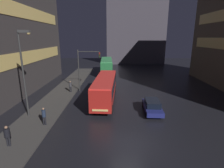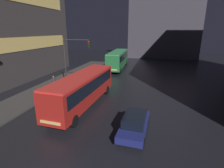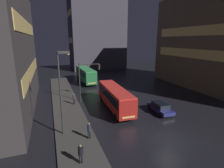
{
  "view_description": "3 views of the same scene",
  "coord_description": "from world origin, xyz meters",
  "px_view_note": "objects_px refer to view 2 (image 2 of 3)",
  "views": [
    {
      "loc": [
        -1.05,
        -12.18,
        8.23
      ],
      "look_at": [
        -1.43,
        11.34,
        1.94
      ],
      "focal_mm": 28.0,
      "sensor_mm": 36.0,
      "label": 1
    },
    {
      "loc": [
        4.48,
        -5.07,
        7.21
      ],
      "look_at": [
        -0.37,
        13.49,
        1.32
      ],
      "focal_mm": 28.0,
      "sensor_mm": 36.0,
      "label": 2
    },
    {
      "loc": [
        -10.95,
        -12.95,
        9.94
      ],
      "look_at": [
        -1.38,
        13.58,
        2.79
      ],
      "focal_mm": 28.0,
      "sensor_mm": 36.0,
      "label": 3
    }
  ],
  "objects_px": {
    "bus_far": "(118,58)",
    "pedestrian_far": "(54,81)",
    "car_taxi": "(135,123)",
    "traffic_light_main": "(73,55)",
    "bus_near": "(83,87)"
  },
  "relations": [
    {
      "from": "bus_near",
      "to": "traffic_light_main",
      "type": "xyz_separation_m",
      "value": [
        -3.14,
        4.51,
        2.41
      ]
    },
    {
      "from": "bus_near",
      "to": "traffic_light_main",
      "type": "bearing_deg",
      "value": -52.51
    },
    {
      "from": "bus_near",
      "to": "pedestrian_far",
      "type": "xyz_separation_m",
      "value": [
        -5.48,
        3.44,
        -0.81
      ]
    },
    {
      "from": "bus_near",
      "to": "bus_far",
      "type": "bearing_deg",
      "value": -85.31
    },
    {
      "from": "bus_far",
      "to": "car_taxi",
      "type": "xyz_separation_m",
      "value": [
        6.17,
        -21.46,
        -1.37
      ]
    },
    {
      "from": "bus_far",
      "to": "traffic_light_main",
      "type": "bearing_deg",
      "value": 76.95
    },
    {
      "from": "car_taxi",
      "to": "traffic_light_main",
      "type": "relative_size",
      "value": 0.69
    },
    {
      "from": "traffic_light_main",
      "to": "bus_near",
      "type": "bearing_deg",
      "value": -55.15
    },
    {
      "from": "bus_near",
      "to": "car_taxi",
      "type": "xyz_separation_m",
      "value": [
        5.52,
        -3.48,
        -1.24
      ]
    },
    {
      "from": "pedestrian_far",
      "to": "bus_near",
      "type": "bearing_deg",
      "value": -136.98
    },
    {
      "from": "bus_far",
      "to": "traffic_light_main",
      "type": "xyz_separation_m",
      "value": [
        -2.5,
        -13.47,
        2.28
      ]
    },
    {
      "from": "bus_far",
      "to": "pedestrian_far",
      "type": "bearing_deg",
      "value": 69.08
    },
    {
      "from": "bus_near",
      "to": "bus_far",
      "type": "xyz_separation_m",
      "value": [
        -0.64,
        17.98,
        0.13
      ]
    },
    {
      "from": "traffic_light_main",
      "to": "bus_far",
      "type": "bearing_deg",
      "value": 79.49
    },
    {
      "from": "bus_far",
      "to": "pedestrian_far",
      "type": "relative_size",
      "value": 6.27
    }
  ]
}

